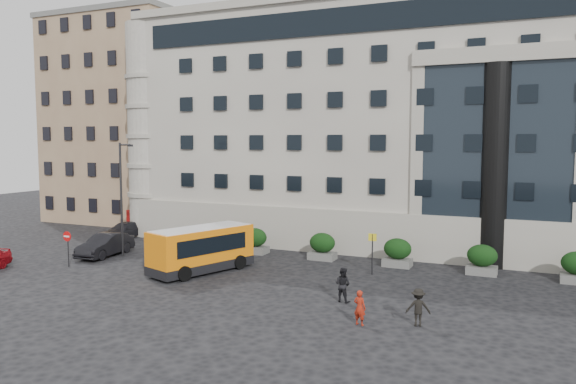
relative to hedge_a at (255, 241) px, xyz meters
The scene contains 20 objects.
ground 8.81m from the hedge_a, 62.85° to the right, with size 120.00×120.00×0.00m, color black.
civic_building 19.15m from the hedge_a, 54.85° to the left, with size 44.00×24.00×18.00m, color #9C9489.
entrance_column 17.13m from the hedge_a, ahead, with size 1.80×1.80×13.00m, color black.
apartment_near 25.12m from the hedge_a, 148.62° to the left, with size 14.00×14.00×20.00m, color #8A6C50.
apartment_far 39.27m from the hedge_a, 127.29° to the left, with size 13.00×13.00×22.00m, color brown.
hedge_a is the anchor object (origin of this frame).
hedge_b 5.20m from the hedge_a, ahead, with size 1.80×1.26×1.84m.
hedge_c 10.40m from the hedge_a, ahead, with size 1.80×1.26×1.84m.
hedge_d 15.60m from the hedge_a, ahead, with size 1.80×1.26×1.84m.
street_lamp 9.89m from the hedge_a, 148.84° to the right, with size 1.16×0.18×8.00m.
bus_stop_sign 9.94m from the hedge_a, 16.42° to the right, with size 0.50×0.08×2.52m.
no_entry_sign 12.64m from the hedge_a, 135.52° to the right, with size 0.64×0.16×2.32m.
minibus 6.53m from the hedge_a, 93.07° to the right, with size 4.45×7.09×2.80m.
red_truck 14.86m from the hedge_a, 154.69° to the left, with size 3.19×5.38×2.72m.
parked_car_b 10.57m from the hedge_a, 150.39° to the right, with size 1.68×4.81×1.59m, color black.
parked_car_c 13.06m from the hedge_a, behind, with size 1.78×4.37×1.27m, color black.
parked_car_d 11.12m from the hedge_a, 132.45° to the left, with size 2.04×4.42×1.23m, color black.
pedestrian_a 16.76m from the hedge_a, 46.42° to the right, with size 0.57×0.38×1.57m, color #A22110.
pedestrian_b 13.26m from the hedge_a, 42.90° to the right, with size 0.86×0.67×1.77m, color black.
pedestrian_c 17.88m from the hedge_a, 38.78° to the right, with size 1.09×0.62×1.68m, color black.
Camera 1 is at (14.59, -27.74, 8.19)m, focal length 35.00 mm.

